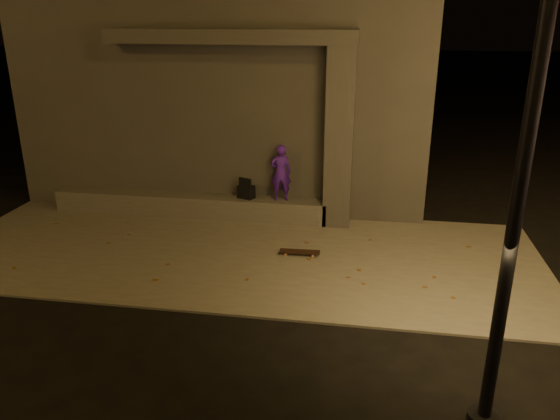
% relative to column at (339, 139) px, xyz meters
% --- Properties ---
extents(ground, '(120.00, 120.00, 0.00)m').
position_rel_column_xyz_m(ground, '(-1.70, -3.75, -1.84)').
color(ground, black).
rests_on(ground, ground).
extents(sidewalk, '(11.00, 4.40, 0.04)m').
position_rel_column_xyz_m(sidewalk, '(-1.70, -1.75, -1.82)').
color(sidewalk, '#615E56').
rests_on(sidewalk, ground).
extents(building, '(9.00, 5.10, 5.22)m').
position_rel_column_xyz_m(building, '(-2.70, 2.74, 0.77)').
color(building, '#3D3B38').
rests_on(building, ground).
extents(ledge, '(6.00, 0.55, 0.45)m').
position_rel_column_xyz_m(ledge, '(-3.20, 0.00, -1.58)').
color(ledge, '#514F49').
rests_on(ledge, sidewalk).
extents(column, '(0.55, 0.55, 3.60)m').
position_rel_column_xyz_m(column, '(0.00, 0.00, 0.00)').
color(column, '#3D3B38').
rests_on(column, sidewalk).
extents(canopy, '(5.00, 0.70, 0.28)m').
position_rel_column_xyz_m(canopy, '(-2.20, 0.05, 1.94)').
color(canopy, '#3D3B38').
rests_on(canopy, column).
extents(skateboarder, '(0.48, 0.36, 1.19)m').
position_rel_column_xyz_m(skateboarder, '(-1.18, 0.00, -0.76)').
color(skateboarder, '#4619A6').
rests_on(skateboarder, ledge).
extents(backpack, '(0.39, 0.32, 0.47)m').
position_rel_column_xyz_m(backpack, '(-1.93, 0.00, -1.19)').
color(backpack, black).
rests_on(backpack, ledge).
extents(skateboard, '(0.74, 0.22, 0.08)m').
position_rel_column_xyz_m(skateboard, '(-0.55, -1.73, -1.73)').
color(skateboard, black).
rests_on(skateboard, sidewalk).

